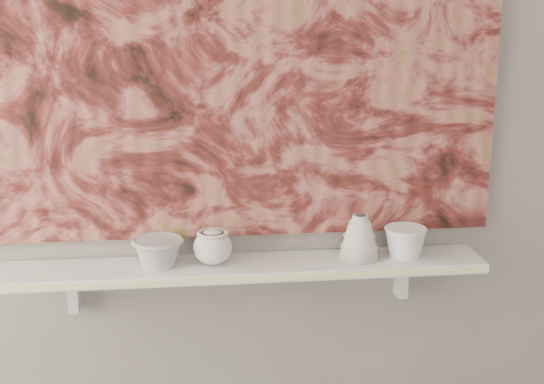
{
  "coord_description": "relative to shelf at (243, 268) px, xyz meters",
  "views": [
    {
      "loc": [
        -0.15,
        -0.54,
        1.68
      ],
      "look_at": [
        0.08,
        1.49,
        1.14
      ],
      "focal_mm": 50.0,
      "sensor_mm": 36.0,
      "label": 1
    }
  ],
  "objects": [
    {
      "name": "wall_back",
      "position": [
        0.0,
        0.09,
        0.44
      ],
      "size": [
        3.6,
        0.0,
        3.6
      ],
      "primitive_type": "plane",
      "rotation": [
        1.57,
        0.0,
        0.0
      ],
      "color": "gray",
      "rests_on": "floor"
    },
    {
      "name": "shelf",
      "position": [
        0.0,
        0.0,
        0.0
      ],
      "size": [
        1.4,
        0.18,
        0.03
      ],
      "primitive_type": "cube",
      "color": "silver",
      "rests_on": "wall_back"
    },
    {
      "name": "shelf_stripe",
      "position": [
        0.0,
        -0.09,
        0.0
      ],
      "size": [
        1.4,
        0.01,
        0.02
      ],
      "primitive_type": "cube",
      "color": "#F8EEA5",
      "rests_on": "shelf"
    },
    {
      "name": "bracket_left",
      "position": [
        -0.49,
        0.06,
        -0.07
      ],
      "size": [
        0.03,
        0.06,
        0.12
      ],
      "primitive_type": "cube",
      "color": "silver",
      "rests_on": "wall_back"
    },
    {
      "name": "bracket_right",
      "position": [
        0.49,
        0.06,
        -0.07
      ],
      "size": [
        0.03,
        0.06,
        0.12
      ],
      "primitive_type": "cube",
      "color": "silver",
      "rests_on": "wall_back"
    },
    {
      "name": "painting",
      "position": [
        0.0,
        0.08,
        0.62
      ],
      "size": [
        1.5,
        0.02,
        1.1
      ],
      "primitive_type": "cube",
      "color": "maroon",
      "rests_on": "wall_back"
    },
    {
      "name": "house_motif",
      "position": [
        0.45,
        0.07,
        0.32
      ],
      "size": [
        0.09,
        0.0,
        0.08
      ],
      "primitive_type": "cube",
      "color": "black",
      "rests_on": "painting"
    },
    {
      "name": "bowl_grey",
      "position": [
        -0.24,
        0.0,
        0.06
      ],
      "size": [
        0.15,
        0.15,
        0.08
      ],
      "primitive_type": null,
      "rotation": [
        0.0,
        0.0,
        0.05
      ],
      "color": "#A2A29F",
      "rests_on": "shelf"
    },
    {
      "name": "cup_cream",
      "position": [
        -0.08,
        0.0,
        0.07
      ],
      "size": [
        0.14,
        0.14,
        0.1
      ],
      "primitive_type": null,
      "rotation": [
        0.0,
        0.0,
        -0.27
      ],
      "color": "beige",
      "rests_on": "shelf"
    },
    {
      "name": "bell_vessel",
      "position": [
        0.34,
        0.0,
        0.08
      ],
      "size": [
        0.13,
        0.13,
        0.13
      ],
      "primitive_type": null,
      "rotation": [
        0.0,
        0.0,
        -0.14
      ],
      "color": "beige",
      "rests_on": "shelf"
    },
    {
      "name": "bowl_white",
      "position": [
        0.48,
        0.0,
        0.06
      ],
      "size": [
        0.13,
        0.13,
        0.09
      ],
      "primitive_type": null,
      "rotation": [
        0.0,
        0.0,
        -0.01
      ],
      "color": "silver",
      "rests_on": "shelf"
    }
  ]
}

